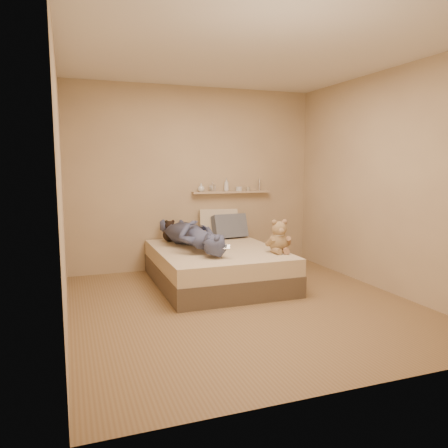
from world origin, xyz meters
name	(u,v)px	position (x,y,z in m)	size (l,w,h in m)	color
room	(245,184)	(0.00, 0.00, 1.30)	(3.80, 3.80, 3.80)	olive
bed	(217,266)	(0.00, 0.93, 0.22)	(1.50, 1.90, 0.45)	brown
game_console	(223,247)	(-0.12, 0.34, 0.58)	(0.16, 0.12, 0.05)	silver
teddy_bear	(279,239)	(0.63, 0.45, 0.62)	(0.33, 0.33, 0.40)	#8F724E
dark_plush	(170,232)	(-0.44, 1.62, 0.58)	(0.20, 0.20, 0.30)	black
pillow_cream	(219,224)	(0.32, 1.76, 0.65)	(0.55, 0.16, 0.40)	#C2B399
pillow_grey	(230,226)	(0.44, 1.62, 0.62)	(0.50, 0.14, 0.34)	slate
person	(192,234)	(-0.29, 1.05, 0.63)	(0.56, 1.53, 0.37)	#43486A
wall_shelf	(232,192)	(0.55, 1.84, 1.10)	(1.20, 0.12, 0.03)	tan
shelf_bottles	(222,187)	(0.39, 1.84, 1.18)	(0.99, 0.10, 0.19)	white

